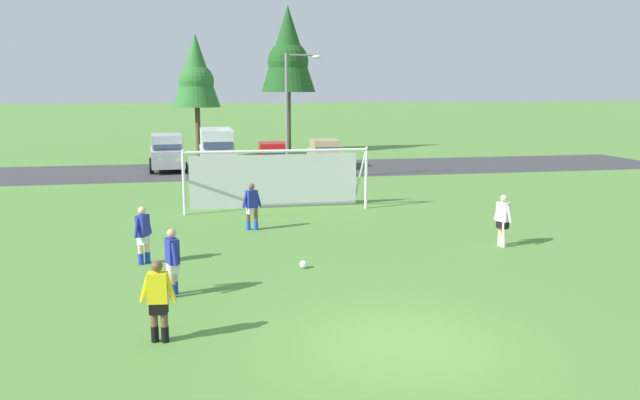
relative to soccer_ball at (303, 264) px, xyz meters
name	(u,v)px	position (x,y,z in m)	size (l,w,h in m)	color
ground_plane	(292,205)	(1.07, 9.49, -0.11)	(400.00, 400.00, 0.00)	#598C3D
parking_lot_strip	(263,169)	(1.07, 21.65, -0.11)	(52.00, 8.40, 0.01)	#3D3D3F
soccer_ball	(303,264)	(0.00, 0.00, 0.00)	(0.22, 0.22, 0.22)	white
soccer_goal	(275,177)	(0.31, 9.00, 1.18)	(7.44, 1.96, 2.57)	white
referee	(158,301)	(-3.58, -4.50, 0.71)	(0.73, 0.28, 1.64)	brown
player_striker_near	(503,221)	(6.51, 1.26, 0.71)	(0.39, 0.73, 1.64)	beige
player_midfield_center	(173,262)	(-3.42, -1.72, 0.71)	(0.36, 0.74, 1.64)	tan
player_defender_far	(252,207)	(-0.98, 5.05, 0.71)	(0.73, 0.39, 1.64)	brown
player_winger_left	(143,235)	(-4.34, 1.31, 0.71)	(0.48, 0.66, 1.64)	beige
parked_car_slot_far_left	(167,152)	(-4.64, 22.44, 1.00)	(2.39, 4.73, 2.16)	#B2B2BC
parked_car_slot_left	(217,149)	(-1.69, 21.43, 1.23)	(2.28, 4.84, 2.52)	silver
parked_car_slot_center_left	(274,157)	(1.60, 20.61, 0.77)	(2.16, 4.27, 1.72)	red
parked_car_slot_center	(325,153)	(5.08, 22.21, 0.77)	(2.13, 4.25, 1.72)	tan
tree_left_edge	(196,73)	(-2.77, 28.82, 5.84)	(3.25, 3.25, 8.67)	brown
tree_mid_left	(288,52)	(4.16, 32.17, 7.54)	(4.17, 4.17, 11.12)	brown
street_lamp	(291,116)	(2.06, 16.53, 3.37)	(2.00, 0.32, 6.70)	slate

